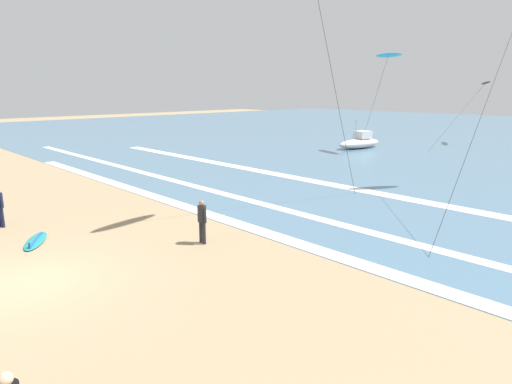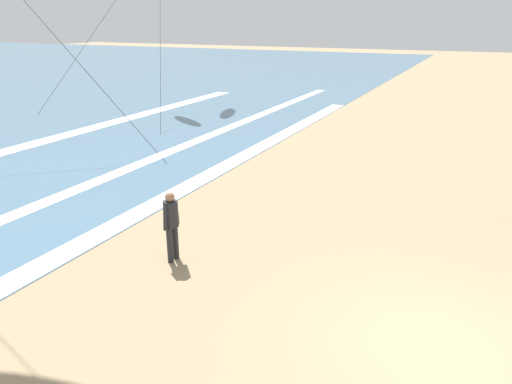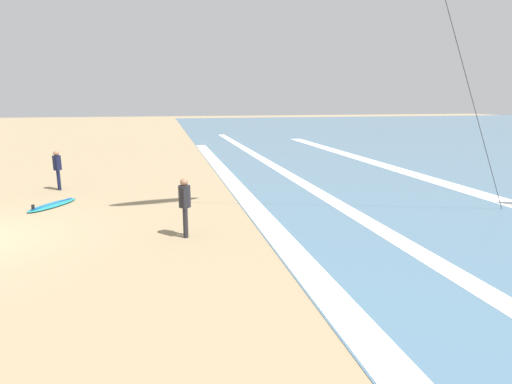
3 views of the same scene
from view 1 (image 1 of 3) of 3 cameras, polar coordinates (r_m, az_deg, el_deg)
The scene contains 9 objects.
ground_plane at distance 14.36m, azimuth -27.35°, elevation -10.51°, with size 160.00×160.00×0.00m, color #9E8763.
wave_foam_shoreline at distance 17.93m, azimuth -1.86°, elevation -4.33°, with size 44.02×0.72×0.01m, color white.
wave_foam_mid_break at distance 21.19m, azimuth 0.77°, elevation -1.55°, with size 59.50×0.60×0.01m, color white.
wave_foam_outer_break at distance 25.10m, azimuth 12.20°, elevation 0.49°, with size 49.30×0.94×0.01m, color white.
surfer_left_far at distance 15.73m, azimuth -7.04°, elevation -3.35°, with size 0.51×0.32×1.60m.
surfboard_near_water at distance 17.91m, azimuth -26.76°, elevation -5.70°, with size 2.11×1.59×0.25m.
kite_cyan_high_left at distance 40.23m, azimuth 16.85°, elevation 16.63°, with size 4.51×1.88×8.43m.
kite_black_high_right at distance 50.08m, azimuth 27.71°, elevation 12.44°, with size 2.11×10.75×6.26m.
offshore_boat at distance 42.56m, azimuth 13.37°, elevation 6.31°, with size 2.29×5.36×2.70m.
Camera 1 is at (12.87, -3.34, 5.42)m, focal length 30.72 mm.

